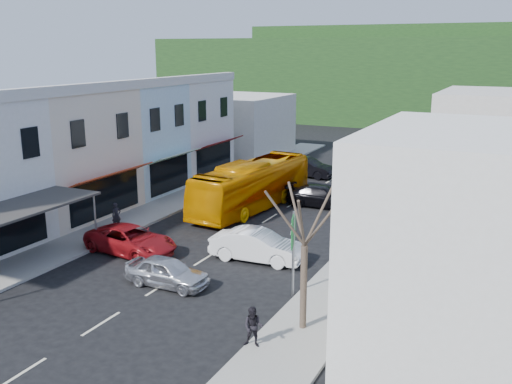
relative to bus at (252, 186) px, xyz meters
name	(u,v)px	position (x,y,z in m)	size (l,w,h in m)	color
ground	(205,259)	(2.05, -9.62, -1.55)	(120.00, 120.00, 0.00)	black
sidewalk_left	(187,197)	(-5.45, 0.38, -1.48)	(3.00, 52.00, 0.15)	gray
sidewalk_right	(394,224)	(9.55, 0.38, -1.48)	(3.00, 52.00, 0.15)	gray
shopfront_row	(82,149)	(-10.44, -4.62, 2.45)	(8.25, 30.00, 8.00)	silver
right_building	(484,248)	(15.55, -13.62, 2.45)	(8.00, 9.00, 8.00)	silver
distant_block_left	(240,126)	(-9.95, 17.38, 1.45)	(8.00, 10.00, 6.00)	#B7B2A8
distant_block_right	(487,131)	(13.05, 20.38, 1.95)	(8.00, 12.00, 7.00)	#B7B2A8
hillside	(420,75)	(0.60, 55.47, 5.18)	(80.00, 26.00, 14.00)	#183216
bus	(252,186)	(0.00, 0.00, 0.00)	(2.50, 11.60, 3.10)	#D37F00
car_silver	(167,271)	(2.27, -13.36, -0.85)	(1.80, 4.40, 1.40)	silver
car_white	(258,247)	(4.59, -8.66, -0.85)	(1.80, 4.40, 1.40)	white
car_red	(131,241)	(-1.91, -10.63, -0.85)	(1.90, 4.60, 1.40)	maroon
car_black_near	(322,197)	(4.13, 2.50, -0.85)	(1.84, 4.50, 1.40)	black
car_navy_mid	(368,184)	(5.90, 7.64, -0.85)	(1.80, 4.40, 1.40)	black
car_black_far	(307,169)	(-0.21, 10.87, -0.85)	(1.80, 4.40, 1.40)	black
car_navy_far	(390,164)	(5.65, 16.03, -0.85)	(1.84, 4.50, 1.40)	black
pedestrian_left	(116,215)	(-5.09, -7.91, -0.55)	(0.60, 0.40, 1.70)	black
pedestrian_right	(253,324)	(8.35, -16.78, -0.55)	(0.70, 0.44, 1.70)	black
direction_sign	(293,254)	(7.85, -11.84, 0.38)	(0.69, 1.71, 3.85)	#105720
street_tree	(304,246)	(9.43, -14.65, 1.92)	(2.83, 2.83, 6.94)	#3A2E24
traffic_signal	(435,137)	(8.61, 20.66, 1.11)	(0.67, 1.12, 5.32)	black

